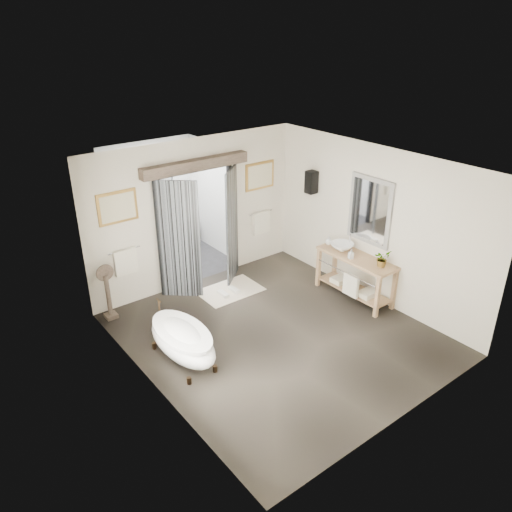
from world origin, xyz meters
The scene contains 13 objects.
ground_plane centered at (0.00, 0.00, 0.00)m, with size 5.00×5.00×0.00m, color #443C33.
room_shell centered at (-0.04, -0.13, 1.86)m, with size 4.52×5.02×2.91m.
shower_room centered at (0.00, 3.99, 0.91)m, with size 2.22×2.01×2.51m.
back_wall_dressing centered at (0.00, 2.32, 1.56)m, with size 3.82×0.68×2.52m.
clawfoot_tub centered at (-1.61, 0.37, 0.37)m, with size 0.69×1.55×0.76m.
vanity centered at (1.95, 0.09, 0.51)m, with size 0.57×1.60×0.85m.
pedestal_mirror centered at (-2.01, 2.24, 0.45)m, with size 0.31×0.20×1.06m.
rug centered at (0.22, 1.72, 0.01)m, with size 1.20×0.80×0.01m, color beige.
slippers centered at (0.14, 1.65, 0.04)m, with size 0.37×0.28×0.05m.
basin centered at (1.95, 0.45, 0.93)m, with size 0.45×0.45×0.15m, color white.
plant centered at (2.02, -0.44, 1.00)m, with size 0.28×0.24×0.31m, color gray.
soap_bottle_a centered at (1.83, 0.12, 0.94)m, with size 0.08×0.09×0.18m, color gray.
soap_bottle_b centered at (1.96, 0.82, 0.93)m, with size 0.13×0.13×0.16m, color gray.
Camera 1 is at (-4.60, -5.36, 4.84)m, focal length 35.00 mm.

